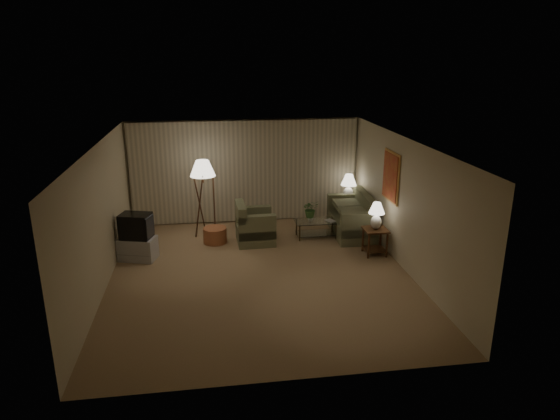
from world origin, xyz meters
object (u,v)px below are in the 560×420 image
object	(u,v)px
coffee_table	(316,226)
tv_cabinet	(138,248)
ottoman	(215,235)
floor_lamp	(204,197)
vase	(310,218)
armchair	(255,227)
side_table_far	(348,208)
side_table_near	(375,237)
crt_tv	(136,226)
table_lamp_near	(377,213)
sofa	(351,219)
table_lamp_far	(349,185)

from	to	relation	value
coffee_table	tv_cabinet	world-z (taller)	tv_cabinet
coffee_table	ottoman	bearing A→B (deg)	-179.77
floor_lamp	vase	xyz separation A→B (m)	(2.53, -0.56, -0.50)
armchair	side_table_far	bearing A→B (deg)	-68.64
side_table_near	crt_tv	bearing A→B (deg)	174.74
table_lamp_near	ottoman	xyz separation A→B (m)	(-3.52, 1.24, -0.78)
sofa	coffee_table	distance (m)	0.92
armchair	ottoman	size ratio (longest dim) A/B	1.75
sofa	crt_tv	distance (m)	5.14
table_lamp_far	crt_tv	bearing A→B (deg)	-161.45
floor_lamp	table_lamp_far	bearing A→B (deg)	6.25
tv_cabinet	vase	bearing A→B (deg)	26.85
armchair	side_table_far	size ratio (longest dim) A/B	1.60
table_lamp_near	coffee_table	size ratio (longest dim) A/B	0.59
side_table_near	coffee_table	bearing A→B (deg)	130.26
table_lamp_near	coffee_table	bearing A→B (deg)	130.26
side_table_near	table_lamp_near	xyz separation A→B (m)	(-0.00, -0.00, 0.55)
side_table_far	floor_lamp	world-z (taller)	floor_lamp
armchair	table_lamp_near	bearing A→B (deg)	-115.54
side_table_far	crt_tv	world-z (taller)	crt_tv
vase	sofa	bearing A→B (deg)	5.40
side_table_far	ottoman	xyz separation A→B (m)	(-3.52, -0.98, -0.21)
coffee_table	ottoman	world-z (taller)	coffee_table
vase	coffee_table	bearing A→B (deg)	0.00
vase	ottoman	bearing A→B (deg)	-179.76
table_lamp_far	coffee_table	world-z (taller)	table_lamp_far
side_table_near	vase	distance (m)	1.74
side_table_near	ottoman	xyz separation A→B (m)	(-3.52, 1.24, -0.22)
floor_lamp	side_table_near	bearing A→B (deg)	-25.88
sofa	table_lamp_near	distance (m)	1.47
table_lamp_near	coffee_table	xyz separation A→B (m)	(-1.06, 1.25, -0.68)
coffee_table	ottoman	size ratio (longest dim) A/B	1.89
table_lamp_far	vase	world-z (taller)	table_lamp_far
ottoman	vase	world-z (taller)	vase
table_lamp_near	vase	size ratio (longest dim) A/B	4.21
armchair	table_lamp_far	world-z (taller)	table_lamp_far
sofa	floor_lamp	xyz separation A→B (m)	(-3.59, 0.46, 0.59)
side_table_far	floor_lamp	xyz separation A→B (m)	(-3.74, -0.41, 0.59)
crt_tv	ottoman	world-z (taller)	crt_tv
table_lamp_far	ottoman	size ratio (longest dim) A/B	1.29
armchair	sofa	bearing A→B (deg)	-86.59
sofa	table_lamp_far	xyz separation A→B (m)	(0.15, 0.87, 0.62)
side_table_far	table_lamp_near	size ratio (longest dim) A/B	0.98
armchair	vase	xyz separation A→B (m)	(1.36, 0.11, 0.10)
table_lamp_far	armchair	bearing A→B (deg)	-157.03
table_lamp_near	floor_lamp	size ratio (longest dim) A/B	0.32
side_table_near	table_lamp_near	bearing A→B (deg)	-165.96
tv_cabinet	floor_lamp	size ratio (longest dim) A/B	0.46
table_lamp_far	vase	distance (m)	1.64
tv_cabinet	sofa	bearing A→B (deg)	25.70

